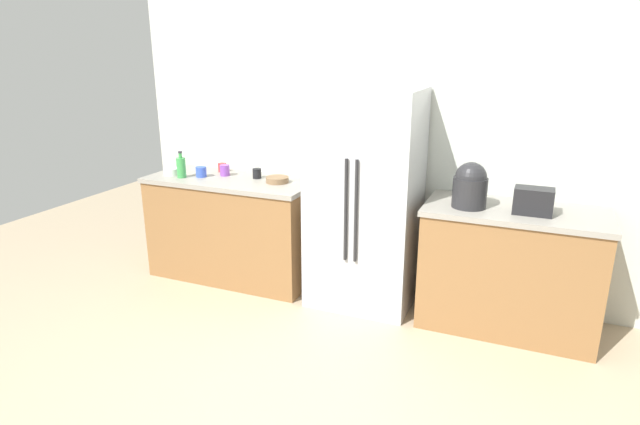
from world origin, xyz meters
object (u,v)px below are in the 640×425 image
bottle_a (181,167)px  toaster (533,201)px  bowl_b (172,172)px  refrigerator (365,200)px  cup_c (257,173)px  cup_b (222,167)px  cup_d (225,170)px  cup_a (201,172)px  rice_cooker (470,186)px  bowl_a (277,180)px

bottle_a → toaster: bearing=1.2°
toaster → bowl_b: (-3.05, -0.02, -0.06)m
refrigerator → cup_c: (-1.04, 0.10, 0.10)m
cup_b → cup_d: size_ratio=0.81×
cup_a → rice_cooker: bearing=-0.6°
toaster → cup_a: toaster is taller
bottle_a → cup_b: bottle_a is taller
bottle_a → bowl_a: (0.87, 0.17, -0.07)m
bottle_a → cup_a: bearing=29.5°
refrigerator → cup_c: refrigerator is taller
cup_b → refrigerator: bearing=-7.9°
toaster → bowl_b: toaster is taller
bowl_a → cup_a: bearing=-173.5°
rice_cooker → cup_a: (-2.33, 0.03, -0.11)m
toaster → refrigerator: bearing=176.8°
refrigerator → toaster: 1.25m
bottle_a → cup_d: size_ratio=2.43×
cup_a → bowl_b: (-0.29, -0.04, -0.01)m
rice_cooker → bottle_a: 2.48m
refrigerator → cup_b: refrigerator is taller
bowl_a → cup_b: bearing=165.7°
bottle_a → cup_c: bottle_a is taller
bowl_a → bowl_b: bowl_b is taller
cup_b → bowl_b: size_ratio=0.55×
cup_c → bowl_b: (-0.77, -0.19, -0.01)m
toaster → cup_a: (-2.76, 0.02, -0.05)m
cup_d → bowl_b: size_ratio=0.68×
bottle_a → cup_b: 0.40m
refrigerator → toaster: (1.24, -0.07, 0.15)m
cup_a → cup_c: bearing=17.1°
cup_a → bowl_b: 0.29m
refrigerator → cup_d: (-1.35, 0.08, 0.10)m
toaster → cup_b: bearing=174.2°
refrigerator → cup_b: bearing=172.1°
cup_a → bowl_a: 0.72m
cup_c → cup_d: (-0.32, -0.02, 0.00)m
cup_c → cup_d: bearing=-175.8°
refrigerator → bowl_b: (-1.81, -0.09, 0.09)m
bowl_a → rice_cooker: bearing=-3.8°
refrigerator → cup_d: size_ratio=18.04×
cup_b → cup_d: bearing=-49.0°
rice_cooker → bottle_a: (-2.48, -0.06, -0.07)m
bottle_a → bowl_a: bottle_a is taller
rice_cooker → cup_b: bearing=173.1°
toaster → cup_d: bearing=176.7°
cup_b → toaster: bearing=-5.8°
cup_a → cup_d: (0.17, 0.13, 0.00)m
toaster → cup_d: 2.60m
cup_d → bottle_a: bearing=-146.3°
cup_d → cup_b: bearing=131.0°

